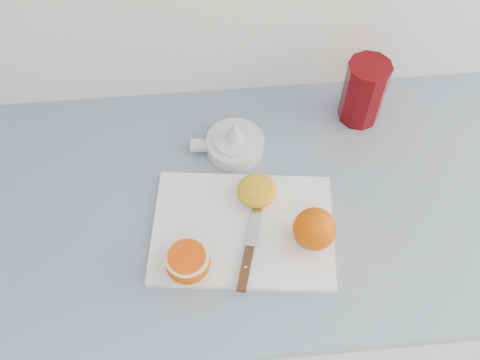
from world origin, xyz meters
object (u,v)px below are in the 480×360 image
at_px(cutting_board, 243,229).
at_px(citrus_juicer, 234,142).
at_px(half_orange, 188,262).
at_px(counter, 283,281).
at_px(red_tumbler, 363,94).

distance_m(cutting_board, citrus_juicer, 0.20).
height_order(cutting_board, half_orange, half_orange).
bearing_deg(citrus_juicer, counter, -46.21).
bearing_deg(citrus_juicer, red_tumbler, 13.70).
xyz_separation_m(citrus_juicer, red_tumbler, (0.28, 0.07, 0.05)).
bearing_deg(half_orange, citrus_juicer, 68.59).
bearing_deg(half_orange, red_tumbler, 41.35).
bearing_deg(cutting_board, red_tumbler, 43.33).
bearing_deg(half_orange, counter, 33.93).
relative_size(citrus_juicer, red_tumbler, 1.04).
distance_m(half_orange, citrus_juicer, 0.30).
bearing_deg(citrus_juicer, cutting_board, -90.36).
xyz_separation_m(counter, citrus_juicer, (-0.12, 0.12, 0.47)).
bearing_deg(half_orange, cutting_board, 35.41).
xyz_separation_m(counter, cutting_board, (-0.12, -0.08, 0.45)).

